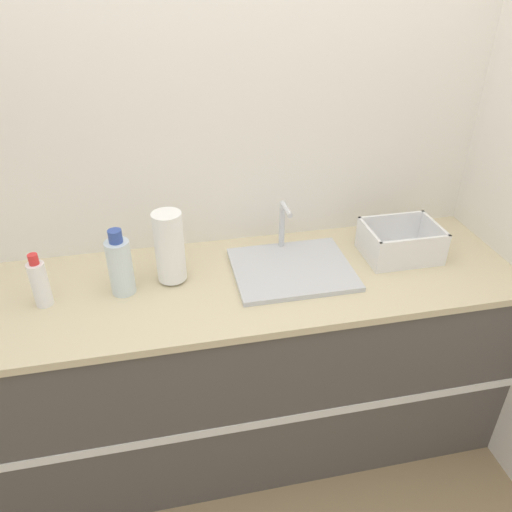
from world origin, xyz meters
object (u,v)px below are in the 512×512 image
at_px(bottle_white_spray, 40,283).
at_px(sink, 292,267).
at_px(paper_towel_roll, 170,247).
at_px(dish_rack, 400,244).
at_px(bottle_clear, 120,266).

bearing_deg(bottle_white_spray, sink, 1.95).
bearing_deg(paper_towel_roll, sink, -3.59).
xyz_separation_m(dish_rack, bottle_white_spray, (-1.40, -0.05, 0.04)).
height_order(dish_rack, bottle_white_spray, bottle_white_spray).
height_order(paper_towel_roll, bottle_white_spray, paper_towel_roll).
bearing_deg(bottle_white_spray, paper_towel_roll, 7.53).
distance_m(paper_towel_roll, dish_rack, 0.94).
xyz_separation_m(paper_towel_roll, bottle_white_spray, (-0.46, -0.06, -0.05)).
bearing_deg(bottle_clear, dish_rack, 1.58).
bearing_deg(sink, bottle_white_spray, -178.05).
distance_m(sink, dish_rack, 0.47).
xyz_separation_m(sink, paper_towel_roll, (-0.47, 0.03, 0.13)).
bearing_deg(sink, dish_rack, 2.44).
relative_size(paper_towel_roll, bottle_white_spray, 1.38).
relative_size(bottle_white_spray, bottle_clear, 0.80).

